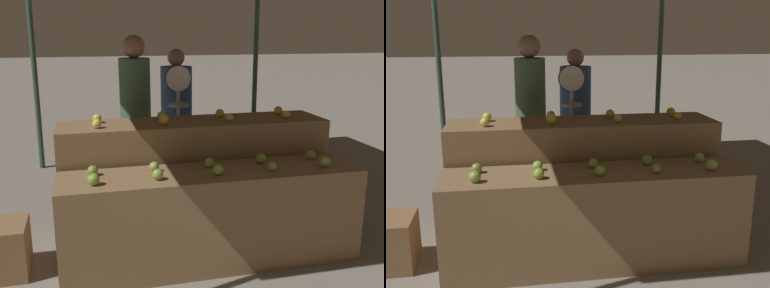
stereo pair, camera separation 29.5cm
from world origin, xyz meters
TOP-DOWN VIEW (x-y plane):
  - ground_plane at (0.00, 0.00)m, footprint 60.00×60.00m
  - display_counter_front at (0.00, 0.00)m, footprint 2.37×0.55m
  - display_counter_back at (0.00, 0.60)m, footprint 2.37×0.55m
  - apple_front_0 at (-0.91, -0.11)m, footprint 0.09×0.09m
  - apple_front_1 at (-0.45, -0.10)m, footprint 0.08×0.08m
  - apple_front_2 at (0.01, -0.10)m, footprint 0.08×0.08m
  - apple_front_3 at (0.45, -0.11)m, footprint 0.07×0.07m
  - apple_front_4 at (0.90, -0.11)m, footprint 0.09×0.09m
  - apple_front_5 at (-0.91, 0.11)m, footprint 0.08×0.08m
  - apple_front_6 at (-0.44, 0.10)m, footprint 0.08×0.08m
  - apple_front_7 at (-0.00, 0.10)m, footprint 0.08×0.08m
  - apple_front_8 at (0.44, 0.11)m, footprint 0.09×0.09m
  - apple_front_9 at (0.90, 0.11)m, footprint 0.08×0.08m
  - apple_back_0 at (-0.85, 0.48)m, footprint 0.08×0.08m
  - apple_back_1 at (-0.29, 0.50)m, footprint 0.09×0.09m
  - apple_back_2 at (0.29, 0.49)m, footprint 0.07×0.07m
  - apple_back_3 at (0.84, 0.50)m, footprint 0.07×0.07m
  - apple_back_4 at (-0.84, 0.71)m, footprint 0.08×0.08m
  - apple_back_5 at (-0.27, 0.70)m, footprint 0.08×0.08m
  - apple_back_6 at (0.27, 0.70)m, footprint 0.08×0.08m
  - apple_back_7 at (0.85, 0.71)m, footprint 0.08×0.08m
  - produce_scale at (-0.01, 1.20)m, footprint 0.27×0.20m
  - person_vendor_at_scale at (-0.41, 1.52)m, footprint 0.44×0.44m
  - person_customer_left at (0.19, 2.25)m, footprint 0.53×0.53m
  - wooden_crate_side at (-1.63, 0.20)m, footprint 0.41×0.41m

SIDE VIEW (x-z plane):
  - ground_plane at x=0.00m, z-range 0.00..0.00m
  - wooden_crate_side at x=-1.63m, z-range 0.00..0.41m
  - display_counter_front at x=0.00m, z-range 0.00..0.77m
  - display_counter_back at x=0.00m, z-range 0.00..1.05m
  - apple_front_3 at x=0.45m, z-range 0.77..0.84m
  - apple_front_6 at x=-0.44m, z-range 0.77..0.85m
  - apple_front_5 at x=-0.91m, z-range 0.77..0.85m
  - apple_front_7 at x=0.00m, z-range 0.77..0.85m
  - apple_front_9 at x=0.90m, z-range 0.77..0.85m
  - apple_front_1 at x=-0.45m, z-range 0.77..0.85m
  - apple_front_2 at x=0.01m, z-range 0.77..0.85m
  - apple_front_8 at x=0.44m, z-range 0.77..0.85m
  - apple_front_0 at x=-0.91m, z-range 0.77..0.86m
  - apple_front_4 at x=0.90m, z-range 0.77..0.86m
  - person_customer_left at x=0.19m, z-range 0.11..1.73m
  - person_vendor_at_scale at x=-0.41m, z-range 0.16..1.94m
  - produce_scale at x=-0.01m, z-range 0.33..1.83m
  - apple_back_2 at x=0.29m, z-range 1.05..1.12m
  - apple_back_3 at x=0.84m, z-range 1.05..1.13m
  - apple_back_0 at x=-0.85m, z-range 1.05..1.13m
  - apple_back_5 at x=-0.27m, z-range 1.05..1.13m
  - apple_back_6 at x=0.27m, z-range 1.05..1.13m
  - apple_back_4 at x=-0.84m, z-range 1.05..1.13m
  - apple_back_7 at x=0.85m, z-range 1.05..1.13m
  - apple_back_1 at x=-0.29m, z-range 1.05..1.14m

